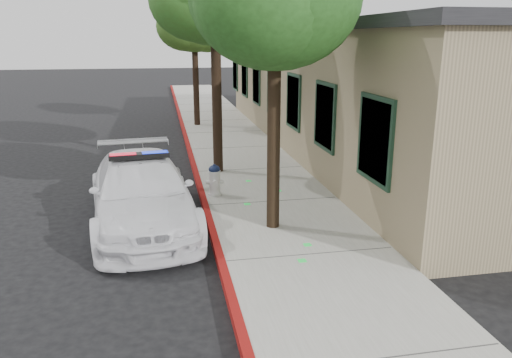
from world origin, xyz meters
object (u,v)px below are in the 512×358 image
object	(u,v)px
police_car	(142,192)
fire_hydrant	(215,180)
street_tree_near	(276,3)
street_tree_far	(195,25)
clapboard_building	(375,87)

from	to	relation	value
police_car	fire_hydrant	distance (m)	2.11
police_car	street_tree_near	world-z (taller)	street_tree_near
street_tree_near	street_tree_far	world-z (taller)	street_tree_near
clapboard_building	street_tree_near	size ratio (longest dim) A/B	3.64
street_tree_far	clapboard_building	bearing A→B (deg)	-39.59
police_car	street_tree_far	size ratio (longest dim) A/B	0.93
clapboard_building	fire_hydrant	size ratio (longest dim) A/B	26.96
fire_hydrant	street_tree_near	bearing A→B (deg)	-66.94
clapboard_building	fire_hydrant	distance (m)	8.43
fire_hydrant	street_tree_near	xyz separation A→B (m)	(0.94, -2.24, 3.89)
fire_hydrant	street_tree_near	size ratio (longest dim) A/B	0.14
clapboard_building	street_tree_far	world-z (taller)	street_tree_far
street_tree_near	fire_hydrant	bearing A→B (deg)	112.84
clapboard_building	street_tree_far	xyz separation A→B (m)	(-5.97, 4.94, 2.23)
street_tree_near	street_tree_far	size ratio (longest dim) A/B	1.03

